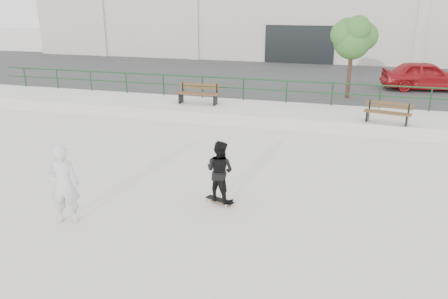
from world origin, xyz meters
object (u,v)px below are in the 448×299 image
(red_car, at_px, (426,76))
(seated_skater, at_px, (64,184))
(bench_right, at_px, (388,113))
(skateboard, at_px, (220,200))
(tree, at_px, (353,36))
(standing_skater, at_px, (220,171))
(bench_left, at_px, (198,94))

(red_car, bearing_deg, seated_skater, 140.99)
(bench_right, bearing_deg, seated_skater, -117.25)
(skateboard, bearing_deg, tree, 95.54)
(skateboard, bearing_deg, standing_skater, 109.82)
(tree, bearing_deg, red_car, 39.17)
(bench_right, distance_m, skateboard, 8.67)
(bench_left, height_order, seated_skater, seated_skater)
(bench_right, height_order, skateboard, bench_right)
(tree, bearing_deg, standing_skater, -104.27)
(bench_left, xyz_separation_m, seated_skater, (0.36, -10.46, 0.01))
(standing_skater, distance_m, seated_skater, 3.70)
(bench_right, relative_size, standing_skater, 1.12)
(red_car, distance_m, skateboard, 16.19)
(bench_right, height_order, tree, tree)
(tree, distance_m, seated_skater, 15.04)
(red_car, bearing_deg, bench_right, 154.42)
(tree, relative_size, seated_skater, 2.00)
(bench_right, bearing_deg, bench_left, -176.18)
(bench_left, distance_m, skateboard, 9.28)
(skateboard, relative_size, seated_skater, 0.42)
(skateboard, xyz_separation_m, seated_skater, (-3.16, -1.91, 0.88))
(bench_left, relative_size, red_car, 0.45)
(skateboard, height_order, seated_skater, seated_skater)
(bench_right, relative_size, red_car, 0.41)
(bench_right, distance_m, standing_skater, 8.63)
(bench_right, relative_size, tree, 0.46)
(seated_skater, bearing_deg, bench_left, -107.26)
(bench_left, xyz_separation_m, standing_skater, (3.52, -8.54, -0.06))
(skateboard, bearing_deg, bench_right, 78.80)
(bench_right, relative_size, seated_skater, 0.93)
(bench_left, xyz_separation_m, red_car, (10.24, 6.14, 0.30))
(bench_left, relative_size, skateboard, 2.44)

